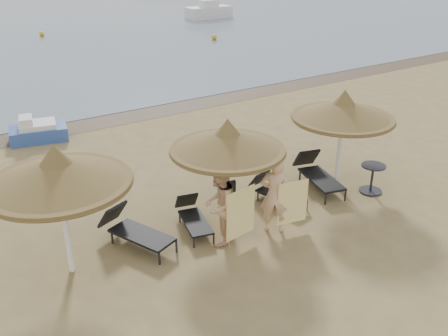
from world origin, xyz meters
The scene contains 19 objects.
ground centered at (0.00, 0.00, 0.00)m, with size 160.00×160.00×0.00m, color olive.
wet_sand_strip centered at (0.00, 9.40, 0.00)m, with size 200.00×1.60×0.01m, color #4F3E2C.
palapa_left centered at (-3.42, 0.67, 2.31)m, with size 2.92×2.92×2.90m.
palapa_center centered at (0.43, 0.51, 2.17)m, with size 2.75×2.75×2.72m.
palapa_right centered at (4.20, 0.58, 2.22)m, with size 2.81×2.81×2.79m.
lounger_far_left centered at (-1.89, 0.91, 0.39)m, with size 1.31×2.01×0.86m.
lounger_near_left centered at (-0.39, 0.79, 0.32)m, with size 0.87×1.67×0.71m.
lounger_near_right centered at (2.06, 0.72, 0.33)m, with size 0.88×1.73×0.74m.
lounger_far_right centered at (3.67, 0.83, 0.40)m, with size 1.14×2.09×0.89m.
side_table centered at (4.68, -0.28, 0.38)m, with size 0.67×0.67×0.81m.
person_left centered at (-0.21, -0.11, 1.13)m, with size 1.04×0.67×2.26m, color #E3B588.
person_right centered at (1.18, -0.37, 1.11)m, with size 1.02×0.66×2.22m, color #E3B588.
towel_left centered at (0.14, -0.46, 0.83)m, with size 0.85×0.15×1.20m.
towel_right centered at (1.53, -0.62, 0.76)m, with size 0.78×0.17×1.11m.
bag_patterned centered at (0.43, 0.69, 1.10)m, with size 0.27×0.10×0.33m.
bag_dark centered at (0.43, 0.35, 1.05)m, with size 0.23×0.10×0.31m.
pedal_boat centered at (-2.03, 8.77, 0.33)m, with size 2.08×1.49×0.88m.
buoy_mid centered at (3.45, 29.10, 0.18)m, with size 0.36×0.36×0.36m, color gold.
buoy_right centered at (13.04, 21.23, 0.19)m, with size 0.38×0.38×0.38m, color gold.
Camera 1 is at (-5.47, -8.39, 6.44)m, focal length 40.00 mm.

